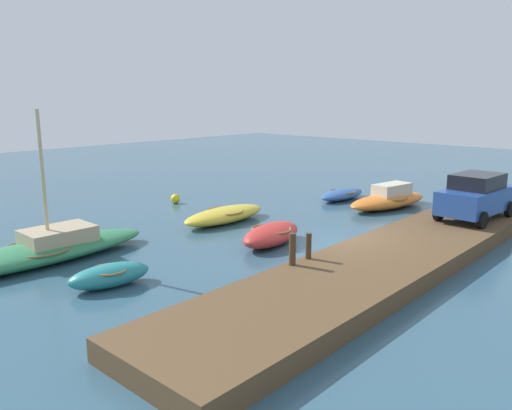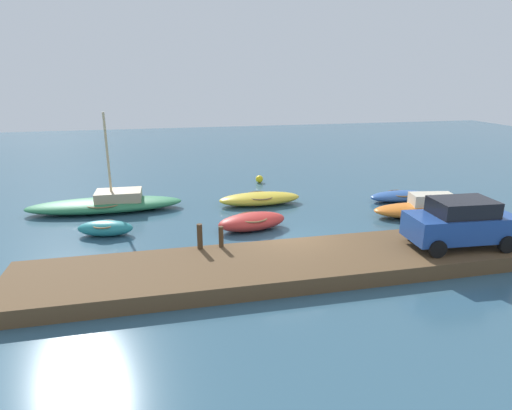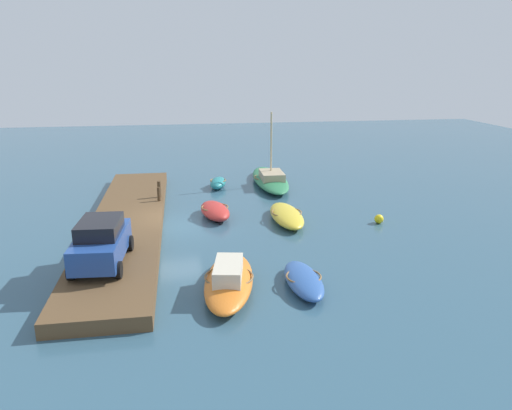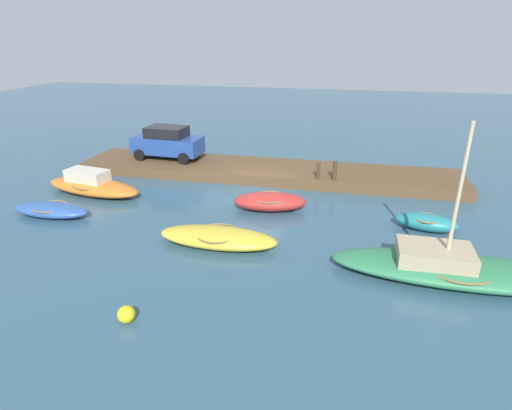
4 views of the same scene
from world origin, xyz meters
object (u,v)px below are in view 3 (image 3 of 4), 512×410
object	(u,v)px
rowboat_blue	(304,280)
mooring_post_west	(159,189)
mooring_post_mid_west	(159,194)
rowboat_yellow	(287,215)
sailboat_green	(270,179)
marker_buoy	(379,219)
motorboat_orange	(229,279)
dinghy_teal	(218,183)
parked_car	(101,242)
rowboat_red	(215,211)

from	to	relation	value
rowboat_blue	mooring_post_west	distance (m)	12.97
mooring_post_west	mooring_post_mid_west	distance (m)	0.79
rowboat_yellow	sailboat_green	bearing A→B (deg)	175.77
marker_buoy	mooring_post_west	bearing A→B (deg)	-113.20
motorboat_orange	mooring_post_west	distance (m)	11.80
motorboat_orange	mooring_post_west	xyz separation A→B (m)	(-11.42, -2.93, 0.61)
sailboat_green	motorboat_orange	bearing A→B (deg)	-15.12
dinghy_teal	sailboat_green	bearing A→B (deg)	106.15
mooring_post_mid_west	marker_buoy	bearing A→B (deg)	70.19
marker_buoy	dinghy_teal	bearing A→B (deg)	-138.18
motorboat_orange	marker_buoy	world-z (taller)	motorboat_orange
mooring_post_west	parked_car	xyz separation A→B (m)	(9.51, -1.87, 0.45)
motorboat_orange	marker_buoy	bearing A→B (deg)	136.78
rowboat_blue	dinghy_teal	xyz separation A→B (m)	(-15.38, -2.02, 0.05)
motorboat_orange	sailboat_green	xyz separation A→B (m)	(-15.49, 4.45, -0.02)
motorboat_orange	sailboat_green	bearing A→B (deg)	173.91
rowboat_yellow	rowboat_red	distance (m)	3.93
rowboat_blue	marker_buoy	world-z (taller)	rowboat_blue
rowboat_red	marker_buoy	xyz separation A→B (m)	(2.32, 8.50, -0.15)
motorboat_orange	sailboat_green	distance (m)	16.12
rowboat_yellow	sailboat_green	world-z (taller)	sailboat_green
rowboat_red	motorboat_orange	bearing A→B (deg)	-10.67
motorboat_orange	sailboat_green	world-z (taller)	sailboat_green
sailboat_green	mooring_post_mid_west	xyz separation A→B (m)	(4.87, -7.38, 0.55)
rowboat_yellow	motorboat_orange	xyz separation A→B (m)	(7.56, -3.87, 0.10)
dinghy_teal	rowboat_red	world-z (taller)	rowboat_red
mooring_post_mid_west	parked_car	distance (m)	8.93
rowboat_yellow	mooring_post_west	bearing A→B (deg)	-119.64
rowboat_yellow	marker_buoy	distance (m)	4.88
dinghy_teal	motorboat_orange	bearing A→B (deg)	8.52
rowboat_yellow	mooring_post_west	distance (m)	7.85
mooring_post_mid_west	rowboat_yellow	bearing A→B (deg)	65.70
marker_buoy	motorboat_orange	bearing A→B (deg)	-53.14
rowboat_red	parked_car	world-z (taller)	parked_car
parked_car	marker_buoy	bearing A→B (deg)	112.30
dinghy_teal	rowboat_red	bearing A→B (deg)	5.51
rowboat_yellow	mooring_post_west	xyz separation A→B (m)	(-3.86, -6.80, 0.71)
sailboat_green	mooring_post_west	bearing A→B (deg)	-60.19
sailboat_green	rowboat_red	bearing A→B (deg)	-31.88
parked_car	mooring_post_mid_west	bearing A→B (deg)	171.45
rowboat_red	mooring_post_west	bearing A→B (deg)	-140.58
sailboat_green	mooring_post_west	xyz separation A→B (m)	(4.08, -7.38, 0.63)
rowboat_yellow	parked_car	distance (m)	10.41
dinghy_teal	marker_buoy	distance (m)	11.72
mooring_post_mid_west	parked_car	size ratio (longest dim) A/B	0.20
dinghy_teal	mooring_post_mid_west	distance (m)	5.94
marker_buoy	parked_car	bearing A→B (deg)	-71.23
sailboat_green	rowboat_blue	bearing A→B (deg)	-5.02
rowboat_blue	motorboat_orange	distance (m)	2.83
rowboat_blue	marker_buoy	xyz separation A→B (m)	(-6.65, 5.80, -0.05)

